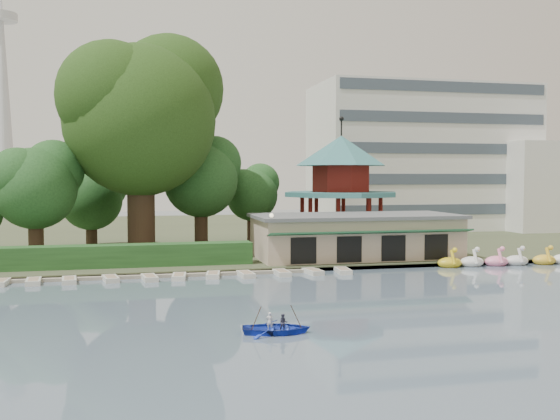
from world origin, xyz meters
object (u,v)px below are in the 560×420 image
object	(u,v)px
dock	(103,277)
rowboat_with_passengers	(277,323)
boathouse	(355,235)
pavilion	(341,179)
big_tree	(142,109)

from	to	relation	value
dock	rowboat_with_passengers	bearing A→B (deg)	-64.37
boathouse	pavilion	distance (m)	11.43
boathouse	pavilion	world-z (taller)	pavilion
dock	pavilion	xyz separation A→B (m)	(24.00, 14.80, 7.36)
big_tree	rowboat_with_passengers	xyz separation A→B (m)	(5.98, -30.14, -13.50)
dock	boathouse	world-z (taller)	boathouse
pavilion	big_tree	distance (m)	22.13
dock	boathouse	bearing A→B (deg)	12.24
boathouse	dock	bearing A→B (deg)	-167.76
dock	big_tree	distance (m)	18.00
boathouse	big_tree	size ratio (longest dim) A/B	0.88
boathouse	pavilion	xyz separation A→B (m)	(2.00, 10.03, 5.11)
big_tree	rowboat_with_passengers	size ratio (longest dim) A/B	4.03
boathouse	pavilion	bearing A→B (deg)	78.72
dock	pavilion	world-z (taller)	pavilion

